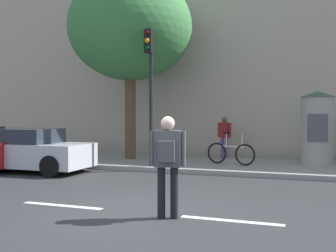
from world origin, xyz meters
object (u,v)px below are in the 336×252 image
bicycle_leaning (231,153)px  pedestrian_in_red_top (168,157)px  parked_car_blue (25,150)px  street_tree (130,28)px  traffic_light (150,75)px  poster_column (317,127)px  pedestrian_near_pole (224,134)px

bicycle_leaning → pedestrian_in_red_top: bearing=-87.9°
pedestrian_in_red_top → parked_car_blue: 7.56m
street_tree → parked_car_blue: (-2.17, -3.30, -4.42)m
street_tree → pedestrian_in_red_top: bearing=-60.3°
traffic_light → street_tree: bearing=129.9°
street_tree → bicycle_leaning: street_tree is taller
traffic_light → street_tree: street_tree is taller
pedestrian_in_red_top → traffic_light: bearing=115.6°
poster_column → bicycle_leaning: bearing=-160.3°
pedestrian_in_red_top → pedestrian_near_pole: bearing=95.7°
pedestrian_near_pole → parked_car_blue: (-5.50, -4.72, -0.41)m
poster_column → pedestrian_near_pole: (-3.36, 0.91, -0.32)m
poster_column → pedestrian_near_pole: 3.49m
pedestrian_near_pole → parked_car_blue: size_ratio=0.38×
bicycle_leaning → parked_car_blue: (-6.11, -2.83, 0.14)m
poster_column → parked_car_blue: 9.67m
traffic_light → poster_column: (5.10, 2.40, -1.70)m
pedestrian_in_red_top → parked_car_blue: (-6.37, 4.05, -0.41)m
street_tree → bicycle_leaning: 6.05m
parked_car_blue → bicycle_leaning: bearing=24.8°
bicycle_leaning → parked_car_blue: parked_car_blue is taller
poster_column → bicycle_leaning: size_ratio=1.44×
poster_column → street_tree: (-6.68, -0.51, 3.69)m
street_tree → pedestrian_near_pole: street_tree is taller
poster_column → pedestrian_near_pole: size_ratio=1.56×
traffic_light → parked_car_blue: size_ratio=1.04×
traffic_light → bicycle_leaning: 3.76m
poster_column → traffic_light: bearing=-154.8°
traffic_light → parked_car_blue: traffic_light is taller
poster_column → pedestrian_near_pole: bearing=164.9°
pedestrian_in_red_top → pedestrian_near_pole: size_ratio=1.13×
poster_column → pedestrian_in_red_top: size_ratio=1.37×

